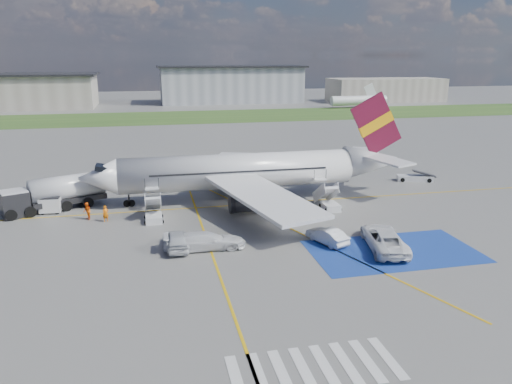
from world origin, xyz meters
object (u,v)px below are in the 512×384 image
at_px(airliner, 251,170).
at_px(gpu_cart, 50,206).
at_px(belt_loader, 415,178).
at_px(van_white_a, 384,235).
at_px(car_silver_b, 327,236).
at_px(car_silver_a, 177,240).
at_px(van_white_b, 205,238).
at_px(fuel_tanker, 55,196).

height_order(airliner, gpu_cart, airliner).
xyz_separation_m(belt_loader, van_white_a, (-14.80, -20.77, 0.77)).
distance_m(gpu_cart, belt_loader, 44.53).
relative_size(airliner, car_silver_b, 8.63).
distance_m(car_silver_a, van_white_b, 2.38).
distance_m(airliner, car_silver_a, 16.50).
xyz_separation_m(fuel_tanker, van_white_a, (29.15, -17.73, -0.36)).
xyz_separation_m(fuel_tanker, car_silver_b, (24.79, -15.69, -0.79)).
relative_size(belt_loader, van_white_a, 0.84).
bearing_deg(van_white_a, airliner, -52.54).
bearing_deg(belt_loader, car_silver_b, -117.66).
height_order(fuel_tanker, van_white_b, fuel_tanker).
relative_size(car_silver_b, van_white_a, 0.71).
bearing_deg(van_white_b, gpu_cart, 48.76).
bearing_deg(car_silver_a, fuel_tanker, -49.99).
bearing_deg(gpu_cart, van_white_a, -26.56).
height_order(van_white_a, van_white_b, van_white_a).
height_order(belt_loader, van_white_a, van_white_a).
bearing_deg(fuel_tanker, car_silver_a, -73.02).
bearing_deg(van_white_b, car_silver_a, 75.81).
bearing_deg(car_silver_b, airliner, -97.60).
bearing_deg(gpu_cart, car_silver_a, -43.84).
bearing_deg(fuel_tanker, car_silver_b, -55.39).
relative_size(belt_loader, car_silver_a, 1.06).
height_order(fuel_tanker, van_white_a, fuel_tanker).
relative_size(fuel_tanker, van_white_a, 1.76).
distance_m(gpu_cart, van_white_b, 19.85).
bearing_deg(car_silver_b, gpu_cart, -51.28).
relative_size(car_silver_a, car_silver_b, 1.12).
bearing_deg(van_white_b, belt_loader, -57.38).
relative_size(airliner, gpu_cart, 17.16).
height_order(car_silver_a, van_white_a, van_white_a).
bearing_deg(van_white_a, fuel_tanker, -19.14).
bearing_deg(airliner, belt_loader, 9.30).
bearing_deg(gpu_cart, fuel_tanker, 76.08).
xyz_separation_m(fuel_tanker, belt_loader, (43.95, 3.05, -1.13)).
xyz_separation_m(car_silver_a, van_white_b, (2.28, -0.65, 0.20)).
relative_size(fuel_tanker, car_silver_b, 2.49).
relative_size(gpu_cart, belt_loader, 0.43).
distance_m(airliner, van_white_b, 15.88).
distance_m(gpu_cart, car_silver_a, 17.77).
distance_m(airliner, van_white_a, 18.97).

